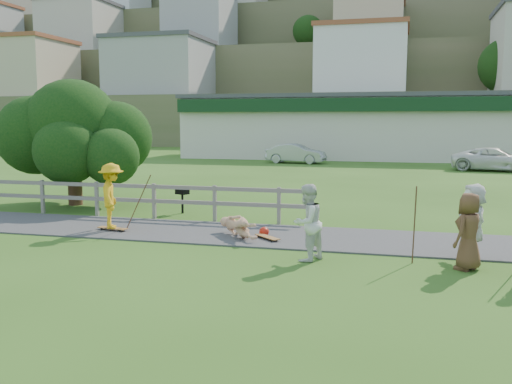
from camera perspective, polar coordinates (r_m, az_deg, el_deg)
ground at (r=14.42m, az=-8.37°, el=-5.12°), size 260.00×260.00×0.00m
path at (r=15.78m, az=-6.24°, el=-3.95°), size 34.00×3.00×0.04m
fence at (r=19.32m, az=-17.23°, el=-0.08°), size 15.05×0.10×1.10m
strip_mall at (r=47.92m, az=12.89°, el=6.43°), size 32.50×10.75×5.10m
hillside at (r=105.03m, az=11.87°, el=13.24°), size 220.00×67.00×47.50m
skater_rider at (r=16.12m, az=-14.23°, el=-0.73°), size 1.11×1.34×1.80m
skater_fallen at (r=14.85m, az=-1.76°, el=-3.47°), size 1.54×1.42×0.62m
spectator_a at (r=12.46m, az=5.14°, el=-3.06°), size 0.95×1.02×1.69m
spectator_c at (r=12.44m, az=20.49°, el=-3.73°), size 0.85×0.93×1.59m
spectator_d at (r=13.18m, az=20.88°, el=-2.89°), size 0.56×1.61×1.72m
car_silver at (r=40.93m, az=4.02°, el=3.86°), size 4.35×1.92×1.39m
car_white at (r=37.41m, az=22.83°, el=3.02°), size 5.38×3.11×1.41m
tree at (r=21.58m, az=-17.77°, el=3.82°), size 5.41×5.41×3.83m
bbq at (r=18.95m, az=-7.37°, el=-0.86°), size 0.48×0.43×0.84m
longboard_rider at (r=16.25m, az=-14.14°, el=-3.69°), size 0.94×0.39×0.10m
longboard_fallen at (r=14.61m, az=1.15°, el=-4.69°), size 0.79×0.76×0.10m
helmet at (r=15.07m, az=0.81°, el=-4.01°), size 0.26×0.26×0.26m
pole_rider at (r=16.20m, az=-11.68°, el=-0.70°), size 0.03×0.03×1.75m
pole_spec_left at (r=12.62m, az=15.56°, el=-3.20°), size 0.03×0.03×1.67m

